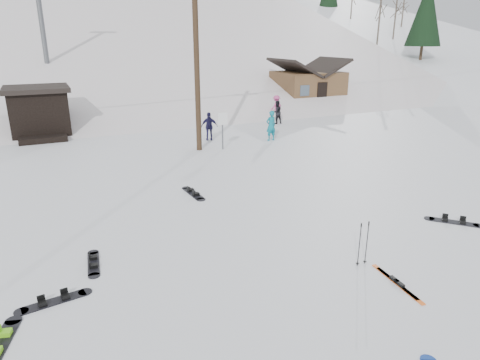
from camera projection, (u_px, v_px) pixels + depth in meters
name	position (u px, v px, depth m)	size (l,w,h in m)	color
ground	(345.00, 319.00, 8.53)	(200.00, 200.00, 0.00)	silver
ski_slope	(88.00, 168.00, 59.56)	(60.00, 75.00, 45.00)	silver
ridge_right	(333.00, 142.00, 70.24)	(34.00, 85.00, 36.00)	silver
treeline_right	(362.00, 78.00, 59.07)	(20.00, 60.00, 10.00)	black
treeline_crest	(62.00, 66.00, 82.35)	(50.00, 6.00, 10.00)	black
utility_pole	(196.00, 52.00, 19.86)	(2.00, 0.26, 9.00)	#3A2819
trail_sign	(223.00, 124.00, 21.02)	(0.50, 0.09, 1.85)	#595B60
lift_hut	(39.00, 111.00, 24.06)	(3.40, 4.10, 2.75)	black
lift_tower_near	(38.00, 0.00, 30.17)	(2.20, 0.36, 8.00)	#595B60
cabin	(308.00, 87.00, 34.69)	(5.39, 4.40, 3.77)	brown
hero_skis	(397.00, 283.00, 9.75)	(0.30, 1.76, 0.09)	#E15417
ski_poles	(363.00, 243.00, 10.40)	(0.31, 0.08, 1.14)	black
board_scatter_a	(54.00, 301.00, 9.07)	(1.56, 0.49, 0.11)	black
board_scatter_b	(93.00, 263.00, 10.60)	(0.40, 1.48, 0.10)	black
board_scatter_c	(0.00, 344.00, 7.81)	(0.71, 1.65, 0.12)	black
board_scatter_d	(454.00, 222.00, 12.97)	(1.22, 1.32, 0.12)	black
board_scatter_f	(193.00, 193.00, 15.33)	(0.40, 1.66, 0.12)	black
skier_teal	(271.00, 126.00, 23.03)	(0.59, 0.39, 1.62)	#0D6F83
skier_dark	(277.00, 112.00, 27.53)	(0.72, 0.56, 1.48)	black
skier_pink	(276.00, 106.00, 29.77)	(0.98, 0.56, 1.52)	#B9417E
skier_navy	(209.00, 126.00, 23.06)	(0.89, 0.37, 1.53)	#1F1B44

